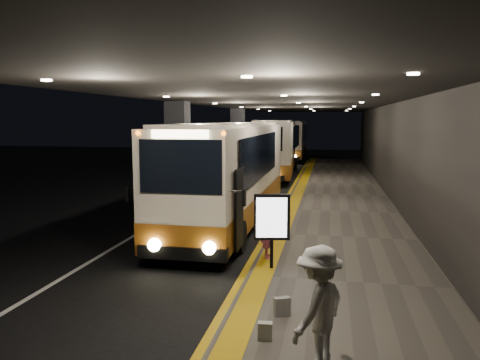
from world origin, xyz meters
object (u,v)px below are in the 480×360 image
(passenger_waiting_white, at_px, (319,308))
(bag_polka, at_px, (282,307))
(coach_third, at_px, (292,141))
(coach_main, at_px, (230,178))
(stanchion_post, at_px, (267,235))
(info_sign, at_px, (272,219))
(bag_plain, at_px, (265,331))
(coach_second, at_px, (275,150))
(passenger_boarding, at_px, (268,227))

(passenger_waiting_white, bearing_deg, bag_polka, -130.27)
(coach_third, bearing_deg, coach_main, -90.96)
(passenger_waiting_white, bearing_deg, stanchion_post, -137.42)
(coach_third, relative_size, bag_polka, 31.46)
(info_sign, bearing_deg, bag_polka, -89.63)
(passenger_waiting_white, relative_size, bag_plain, 6.20)
(coach_second, height_order, passenger_waiting_white, coach_second)
(coach_main, relative_size, passenger_waiting_white, 6.22)
(bag_polka, height_order, info_sign, info_sign)
(coach_second, xyz_separation_m, info_sign, (2.23, -19.95, -0.33))
(passenger_boarding, bearing_deg, coach_second, -6.80)
(passenger_boarding, relative_size, bag_plain, 5.57)
(coach_third, height_order, info_sign, coach_third)
(coach_third, height_order, stanchion_post, coach_third)
(coach_main, xyz_separation_m, info_sign, (2.13, -5.12, -0.30))
(coach_main, distance_m, bag_polka, 8.36)
(stanchion_post, bearing_deg, coach_second, 96.00)
(passenger_waiting_white, relative_size, bag_polka, 5.12)
(coach_main, height_order, bag_polka, coach_main)
(coach_main, relative_size, bag_polka, 31.82)
(info_sign, bearing_deg, passenger_boarding, 92.33)
(bag_plain, height_order, stanchion_post, stanchion_post)
(coach_second, distance_m, passenger_boarding, 19.21)
(coach_third, relative_size, passenger_boarding, 6.84)
(passenger_waiting_white, distance_m, stanchion_post, 5.66)
(bag_polka, relative_size, info_sign, 0.19)
(passenger_boarding, bearing_deg, passenger_waiting_white, -177.77)
(bag_plain, bearing_deg, stanchion_post, 97.25)
(bag_plain, bearing_deg, bag_polka, 79.77)
(bag_polka, distance_m, info_sign, 2.94)
(passenger_waiting_white, height_order, bag_plain, passenger_waiting_white)
(coach_main, relative_size, coach_third, 1.01)
(coach_third, relative_size, bag_plain, 38.09)
(info_sign, relative_size, stanchion_post, 1.67)
(passenger_waiting_white, distance_m, bag_polka, 1.96)
(passenger_boarding, xyz_separation_m, bag_polka, (0.73, -3.56, -0.63))
(bag_polka, distance_m, bag_plain, 0.99)
(coach_third, relative_size, info_sign, 6.13)
(coach_third, xyz_separation_m, stanchion_post, (1.97, -32.06, -0.97))
(bag_polka, bearing_deg, bag_plain, -100.23)
(coach_third, xyz_separation_m, bag_polka, (2.75, -35.82, -1.34))
(bag_polka, bearing_deg, info_sign, 101.09)
(coach_third, height_order, passenger_boarding, coach_third)
(passenger_boarding, height_order, bag_plain, passenger_boarding)
(coach_main, distance_m, passenger_boarding, 4.73)
(coach_second, distance_m, bag_polka, 22.86)
(passenger_waiting_white, bearing_deg, info_sign, -136.96)
(coach_second, height_order, coach_third, coach_second)
(passenger_boarding, xyz_separation_m, info_sign, (0.20, -0.86, 0.41))
(stanchion_post, bearing_deg, bag_plain, -82.75)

